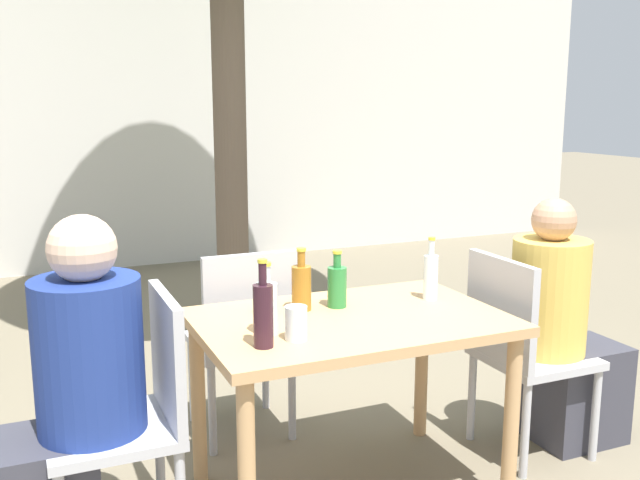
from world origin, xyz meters
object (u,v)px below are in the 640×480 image
object	(u,v)px
person_seated_1	(563,338)
wine_bottle_2	(263,313)
water_bottle_3	(266,306)
patio_chair_2	(245,332)
drinking_glass_1	(296,323)
patio_chair_1	(520,344)
person_seated_0	(66,410)
dining_table_front	(350,341)
water_bottle_1	(431,275)
patio_chair_0	(137,406)
drinking_glass_0	(265,301)
amber_bottle_4	(301,286)
green_bottle_0	(337,285)

from	to	relation	value
person_seated_1	wine_bottle_2	xyz separation A→B (m)	(-1.48, -0.19, 0.35)
water_bottle_3	patio_chair_2	bearing A→B (deg)	79.43
wine_bottle_2	drinking_glass_1	size ratio (longest dim) A/B	2.52
patio_chair_1	person_seated_0	world-z (taller)	person_seated_0
dining_table_front	water_bottle_1	size ratio (longest dim) A/B	4.44
water_bottle_1	wine_bottle_2	xyz separation A→B (m)	(-0.84, -0.29, 0.02)
patio_chair_0	drinking_glass_0	xyz separation A→B (m)	(0.53, 0.17, 0.28)
water_bottle_1	drinking_glass_1	size ratio (longest dim) A/B	2.20
patio_chair_2	wine_bottle_2	bearing A→B (deg)	77.30
dining_table_front	person_seated_1	xyz separation A→B (m)	(1.06, -0.00, -0.13)
dining_table_front	person_seated_1	bearing A→B (deg)	-0.00
person_seated_1	amber_bottle_4	size ratio (longest dim) A/B	4.55
patio_chair_1	green_bottle_0	world-z (taller)	green_bottle_0
person_seated_1	wine_bottle_2	distance (m)	1.54
wine_bottle_2	amber_bottle_4	bearing A→B (deg)	51.65
dining_table_front	green_bottle_0	bearing A→B (deg)	86.24
wine_bottle_2	water_bottle_3	distance (m)	0.14
green_bottle_0	amber_bottle_4	distance (m)	0.15
dining_table_front	amber_bottle_4	distance (m)	0.29
patio_chair_0	green_bottle_0	world-z (taller)	green_bottle_0
drinking_glass_1	green_bottle_0	bearing A→B (deg)	46.19
water_bottle_3	person_seated_0	bearing A→B (deg)	174.74
drinking_glass_0	patio_chair_0	bearing A→B (deg)	-162.37
wine_bottle_2	water_bottle_3	world-z (taller)	wine_bottle_2
person_seated_1	amber_bottle_4	world-z (taller)	person_seated_1
green_bottle_0	amber_bottle_4	xyz separation A→B (m)	(-0.15, 0.02, 0.01)
patio_chair_1	drinking_glass_0	world-z (taller)	patio_chair_1
person_seated_1	person_seated_0	bearing A→B (deg)	90.00
wine_bottle_2	drinking_glass_1	xyz separation A→B (m)	(0.13, 0.03, -0.06)
person_seated_0	drinking_glass_0	distance (m)	0.82
wine_bottle_2	drinking_glass_0	distance (m)	0.39
person_seated_0	wine_bottle_2	size ratio (longest dim) A/B	3.94
water_bottle_1	drinking_glass_0	bearing A→B (deg)	173.92
green_bottle_0	wine_bottle_2	xyz separation A→B (m)	(-0.43, -0.34, 0.03)
patio_chair_1	patio_chair_2	size ratio (longest dim) A/B	1.00
patio_chair_1	green_bottle_0	size ratio (longest dim) A/B	3.90
person_seated_0	water_bottle_1	bearing A→B (deg)	93.65
person_seated_0	person_seated_1	distance (m)	2.12
patio_chair_0	amber_bottle_4	xyz separation A→B (m)	(0.68, 0.16, 0.32)
person_seated_1	wine_bottle_2	world-z (taller)	person_seated_1
person_seated_1	amber_bottle_4	xyz separation A→B (m)	(-1.20, 0.16, 0.33)
dining_table_front	patio_chair_1	world-z (taller)	patio_chair_1
person_seated_1	water_bottle_1	xyz separation A→B (m)	(-0.65, 0.09, 0.33)
dining_table_front	green_bottle_0	xyz separation A→B (m)	(0.01, 0.15, 0.19)
patio_chair_2	water_bottle_3	bearing A→B (deg)	79.43
patio_chair_1	drinking_glass_1	world-z (taller)	patio_chair_1
green_bottle_0	person_seated_1	bearing A→B (deg)	-7.98
patio_chair_2	person_seated_1	distance (m)	1.44
dining_table_front	amber_bottle_4	bearing A→B (deg)	130.51
person_seated_1	drinking_glass_1	bearing A→B (deg)	96.99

